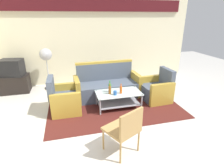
{
  "coord_description": "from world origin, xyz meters",
  "views": [
    {
      "loc": [
        -1.01,
        -3.0,
        2.16
      ],
      "look_at": [
        -0.03,
        0.83,
        0.65
      ],
      "focal_mm": 28.67,
      "sensor_mm": 36.0,
      "label": 1
    }
  ],
  "objects": [
    {
      "name": "tv_stand",
      "position": [
        -2.59,
        2.55,
        0.26
      ],
      "size": [
        0.8,
        0.5,
        0.52
      ],
      "primitive_type": "cube",
      "color": "black",
      "rests_on": "ground"
    },
    {
      "name": "ground_plane",
      "position": [
        0.0,
        0.0,
        0.0
      ],
      "size": [
        14.0,
        14.0,
        0.0
      ],
      "primitive_type": "plane",
      "color": "beige"
    },
    {
      "name": "bottle_brown",
      "position": [
        -0.09,
        0.82,
        0.51
      ],
      "size": [
        0.06,
        0.06,
        0.26
      ],
      "color": "brown",
      "rests_on": "coffee_table"
    },
    {
      "name": "bottle_green",
      "position": [
        -0.06,
        0.92,
        0.52
      ],
      "size": [
        0.07,
        0.07,
        0.3
      ],
      "color": "#2D8C38",
      "rests_on": "coffee_table"
    },
    {
      "name": "coffee_table",
      "position": [
        0.14,
        0.84,
        0.27
      ],
      "size": [
        1.1,
        0.6,
        0.4
      ],
      "color": "silver",
      "rests_on": "rug"
    },
    {
      "name": "couch",
      "position": [
        0.01,
        1.56,
        0.32
      ],
      "size": [
        1.82,
        0.8,
        0.96
      ],
      "rotation": [
        0.0,
        0.0,
        3.18
      ],
      "color": "#4C5666",
      "rests_on": "rug"
    },
    {
      "name": "bottle_orange",
      "position": [
        0.17,
        0.78,
        0.5
      ],
      "size": [
        0.06,
        0.06,
        0.25
      ],
      "color": "#D85919",
      "rests_on": "coffee_table"
    },
    {
      "name": "armchair_left",
      "position": [
        -1.16,
        0.99,
        0.29
      ],
      "size": [
        0.7,
        0.76,
        0.85
      ],
      "rotation": [
        0.0,
        0.0,
        -1.58
      ],
      "color": "#4C5666",
      "rests_on": "rug"
    },
    {
      "name": "rug",
      "position": [
        0.05,
        0.93,
        0.01
      ],
      "size": [
        3.24,
        2.04,
        0.01
      ],
      "primitive_type": "cube",
      "color": "#511E19",
      "rests_on": "ground"
    },
    {
      "name": "wall_back",
      "position": [
        0.0,
        3.05,
        1.48
      ],
      "size": [
        6.52,
        0.19,
        2.8
      ],
      "color": "beige",
      "rests_on": "ground"
    },
    {
      "name": "cup",
      "position": [
        0.01,
        0.73,
        0.46
      ],
      "size": [
        0.08,
        0.08,
        0.1
      ],
      "primitive_type": "cylinder",
      "color": "#2659A5",
      "rests_on": "coffee_table"
    },
    {
      "name": "television",
      "position": [
        -2.59,
        2.55,
        0.76
      ],
      "size": [
        0.67,
        0.54,
        0.48
      ],
      "rotation": [
        0.0,
        0.0,
        2.96
      ],
      "color": "black",
      "rests_on": "tv_stand"
    },
    {
      "name": "pedestal_fan",
      "position": [
        -1.62,
        2.6,
        1.01
      ],
      "size": [
        0.36,
        0.36,
        1.27
      ],
      "color": "#2D2D33",
      "rests_on": "ground"
    },
    {
      "name": "wicker_chair",
      "position": [
        -0.21,
        -0.72,
        0.49
      ],
      "size": [
        0.65,
        0.65,
        0.84
      ],
      "rotation": [
        0.0,
        0.0,
        0.47
      ],
      "color": "#AD844C",
      "rests_on": "ground"
    },
    {
      "name": "armchair_right",
      "position": [
        1.26,
        1.02,
        0.29
      ],
      "size": [
        0.73,
        0.79,
        0.85
      ],
      "rotation": [
        0.0,
        0.0,
        1.62
      ],
      "color": "#4C5666",
      "rests_on": "rug"
    }
  ]
}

